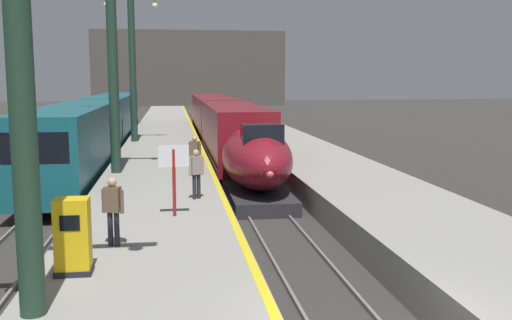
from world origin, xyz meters
TOP-DOWN VIEW (x-y plane):
  - platform_left at (-4.05, 24.75)m, footprint 4.80×110.00m
  - platform_right at (4.05, 24.75)m, footprint 4.80×110.00m
  - platform_left_safety_stripe at (-1.77, 24.75)m, footprint 0.20×107.80m
  - rail_main_left at (-0.75, 27.50)m, footprint 0.08×110.00m
  - rail_main_right at (0.75, 27.50)m, footprint 0.08×110.00m
  - rail_secondary_left at (-8.85, 27.50)m, footprint 0.08×110.00m
  - rail_secondary_right at (-7.35, 27.50)m, footprint 0.08×110.00m
  - highspeed_train_main at (0.00, 30.09)m, footprint 2.92×38.37m
  - regional_train_adjacent at (-8.10, 29.67)m, footprint 2.85×36.60m
  - station_column_mid at (-5.90, 16.67)m, footprint 4.00×0.68m
  - station_column_far at (-5.90, 29.61)m, footprint 4.00×0.68m
  - passenger_near_edge at (-2.55, 15.25)m, footprint 0.51×0.37m
  - passenger_mid_platform at (-4.92, 5.18)m, footprint 0.54×0.34m
  - passenger_far_waiting at (-2.68, 10.54)m, footprint 0.51×0.38m
  - rolling_suitcase at (-2.58, 15.51)m, footprint 0.40×0.22m
  - ticket_machine_yellow at (-5.55, 3.22)m, footprint 0.76×0.62m
  - departure_info_board at (-3.43, 8.13)m, footprint 0.90×0.10m
  - terminus_back_wall at (0.00, 102.00)m, footprint 36.00×2.00m

SIDE VIEW (x-z plane):
  - rail_main_left at x=-0.75m, z-range 0.00..0.12m
  - rail_main_right at x=0.75m, z-range 0.00..0.12m
  - rail_secondary_left at x=-8.85m, z-range 0.00..0.12m
  - rail_secondary_right at x=-7.35m, z-range 0.00..0.12m
  - platform_left at x=-4.05m, z-range 0.00..1.05m
  - platform_right at x=4.05m, z-range 0.00..1.05m
  - platform_left_safety_stripe at x=-1.77m, z-range 1.05..1.06m
  - rolling_suitcase at x=-2.58m, z-range 0.86..1.85m
  - ticket_machine_yellow at x=-5.55m, z-range 0.99..2.59m
  - highspeed_train_main at x=0.00m, z-range 0.12..3.72m
  - passenger_near_edge at x=-2.55m, z-range 1.19..2.88m
  - passenger_mid_platform at x=-4.92m, z-range 1.19..2.88m
  - passenger_far_waiting at x=-2.68m, z-range 1.19..2.88m
  - regional_train_adjacent at x=-8.10m, z-range 0.23..4.03m
  - departure_info_board at x=-3.43m, z-range 1.50..3.62m
  - station_column_far at x=-5.90m, z-range 2.00..11.59m
  - terminus_back_wall at x=0.00m, z-range 0.00..14.00m
  - station_column_mid at x=-5.90m, z-range 2.01..12.22m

